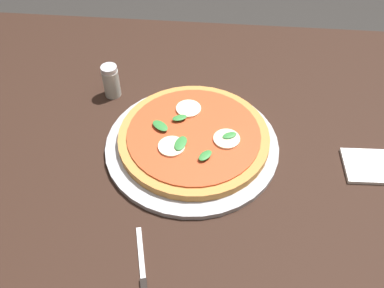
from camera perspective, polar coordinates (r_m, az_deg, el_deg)
name	(u,v)px	position (r m, az deg, el deg)	size (l,w,h in m)	color
dining_table	(223,185)	(0.95, 4.17, -5.52)	(1.56, 1.06, 0.72)	black
serving_tray	(192,145)	(0.91, 0.00, -0.17)	(0.37, 0.37, 0.01)	#B2B2B7
pizza	(194,137)	(0.90, 0.24, 0.98)	(0.32, 0.32, 0.03)	#C6843F
napkin	(376,166)	(0.95, 23.39, -2.77)	(0.13, 0.09, 0.01)	white
knife	(143,282)	(0.75, -6.51, -17.89)	(0.05, 0.16, 0.01)	black
pepper_shaker	(111,81)	(1.03, -10.78, 8.27)	(0.04, 0.04, 0.08)	#B2B7AD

